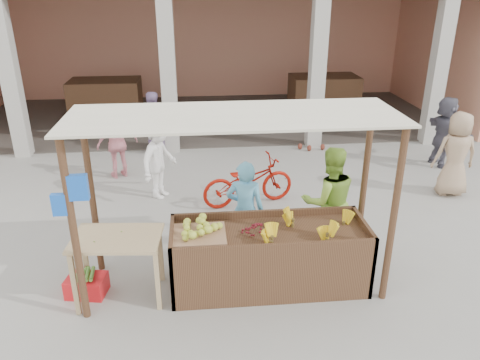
{
  "coord_description": "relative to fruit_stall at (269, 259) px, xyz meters",
  "views": [
    {
      "loc": [
        -0.41,
        -5.3,
        3.86
      ],
      "look_at": [
        0.23,
        1.2,
        1.05
      ],
      "focal_mm": 35.0,
      "sensor_mm": 36.0,
      "label": 1
    }
  ],
  "objects": [
    {
      "name": "ground",
      "position": [
        -0.5,
        0.0,
        -0.4
      ],
      "size": [
        60.0,
        60.0,
        0.0
      ],
      "primitive_type": "plane",
      "color": "gray",
      "rests_on": "ground"
    },
    {
      "name": "market_building",
      "position": [
        -0.45,
        8.93,
        2.3
      ],
      "size": [
        14.4,
        6.4,
        4.2
      ],
      "color": "tan",
      "rests_on": "ground"
    },
    {
      "name": "fruit_stall",
      "position": [
        0.0,
        0.0,
        0.0
      ],
      "size": [
        2.6,
        0.95,
        0.8
      ],
      "primitive_type": "cube",
      "color": "#533721",
      "rests_on": "ground"
    },
    {
      "name": "stall_awning",
      "position": [
        -0.51,
        0.06,
        1.58
      ],
      "size": [
        4.09,
        1.35,
        2.39
      ],
      "color": "#533721",
      "rests_on": "ground"
    },
    {
      "name": "banana_heap",
      "position": [
        0.47,
        -0.04,
        0.51
      ],
      "size": [
        1.21,
        0.66,
        0.22
      ],
      "primitive_type": null,
      "color": "yellow",
      "rests_on": "fruit_stall"
    },
    {
      "name": "melon_tray",
      "position": [
        -0.92,
        -0.04,
        0.49
      ],
      "size": [
        0.69,
        0.59,
        0.19
      ],
      "color": "#9B6F50",
      "rests_on": "fruit_stall"
    },
    {
      "name": "berry_heap",
      "position": [
        -0.14,
        0.02,
        0.47
      ],
      "size": [
        0.46,
        0.37,
        0.15
      ],
      "primitive_type": "ellipsoid",
      "color": "maroon",
      "rests_on": "fruit_stall"
    },
    {
      "name": "side_table",
      "position": [
        -1.96,
        -0.08,
        0.35
      ],
      "size": [
        1.16,
        0.83,
        0.89
      ],
      "rotation": [
        0.0,
        0.0,
        -0.09
      ],
      "color": "tan",
      "rests_on": "ground"
    },
    {
      "name": "papaya_pile",
      "position": [
        -1.96,
        -0.08,
        0.59
      ],
      "size": [
        0.7,
        0.4,
        0.2
      ],
      "primitive_type": null,
      "color": "#50862C",
      "rests_on": "side_table"
    },
    {
      "name": "red_crate",
      "position": [
        -2.43,
        0.01,
        -0.27
      ],
      "size": [
        0.56,
        0.44,
        0.26
      ],
      "primitive_type": "cube",
      "rotation": [
        0.0,
        0.0,
        -0.18
      ],
      "color": "red",
      "rests_on": "ground"
    },
    {
      "name": "plantain_bundle",
      "position": [
        -2.43,
        0.01,
        -0.1
      ],
      "size": [
        0.4,
        0.28,
        0.08
      ],
      "primitive_type": null,
      "color": "#558B32",
      "rests_on": "red_crate"
    },
    {
      "name": "produce_sacks",
      "position": [
        1.9,
        5.38,
        -0.1
      ],
      "size": [
        0.98,
        0.73,
        0.59
      ],
      "color": "maroon",
      "rests_on": "ground"
    },
    {
      "name": "vendor_blue",
      "position": [
        -0.24,
        0.76,
        0.41
      ],
      "size": [
        0.69,
        0.56,
        1.62
      ],
      "primitive_type": "imported",
      "rotation": [
        0.0,
        0.0,
        2.94
      ],
      "color": "#5AACD3",
      "rests_on": "ground"
    },
    {
      "name": "vendor_green",
      "position": [
        1.0,
        0.74,
        0.49
      ],
      "size": [
        0.87,
        0.51,
        1.79
      ],
      "primitive_type": "imported",
      "rotation": [
        0.0,
        0.0,
        3.16
      ],
      "color": "#8FBE3D",
      "rests_on": "ground"
    },
    {
      "name": "motorcycle",
      "position": [
        0.01,
        2.51,
        0.07
      ],
      "size": [
        1.02,
        1.9,
        0.94
      ],
      "primitive_type": "imported",
      "rotation": [
        0.0,
        0.0,
        1.8
      ],
      "color": "#961207",
      "rests_on": "ground"
    },
    {
      "name": "shopper_a",
      "position": [
        -1.61,
        2.98,
        0.44
      ],
      "size": [
        0.99,
        1.2,
        1.68
      ],
      "primitive_type": "imported",
      "rotation": [
        0.0,
        0.0,
        1.07
      ],
      "color": "white",
      "rests_on": "ground"
    },
    {
      "name": "shopper_b",
      "position": [
        -2.54,
        4.08,
        0.38
      ],
      "size": [
        1.04,
        0.84,
        1.56
      ],
      "primitive_type": "imported",
      "rotation": [
        0.0,
        0.0,
        3.59
      ],
      "color": "pink",
      "rests_on": "ground"
    },
    {
      "name": "shopper_c",
      "position": [
        3.96,
        2.57,
        0.5
      ],
      "size": [
        0.92,
        0.64,
        1.81
      ],
      "primitive_type": "imported",
      "rotation": [
        0.0,
        0.0,
        3.06
      ],
      "color": "tan",
      "rests_on": "ground"
    },
    {
      "name": "shopper_d",
      "position": [
        4.53,
        4.08,
        0.42
      ],
      "size": [
        0.8,
        1.58,
        1.64
      ],
      "primitive_type": "imported",
      "rotation": [
        0.0,
        0.0,
        1.69
      ],
      "color": "#504E5C",
      "rests_on": "ground"
    },
    {
      "name": "shopper_f",
      "position": [
        -1.94,
        5.55,
        0.41
      ],
      "size": [
        0.84,
        0.55,
        1.62
      ],
      "primitive_type": "imported",
      "rotation": [
        0.0,
        0.0,
        3.26
      ],
      "color": "#977BA9",
      "rests_on": "ground"
    }
  ]
}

